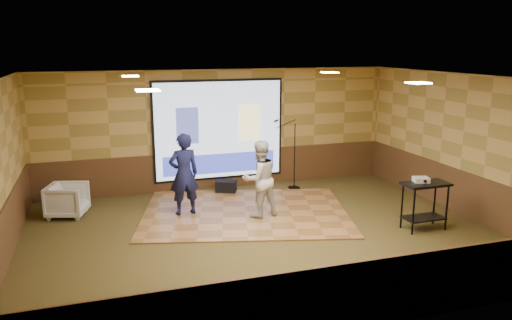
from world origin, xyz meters
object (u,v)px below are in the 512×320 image
object	(u,v)px
player_right	(260,179)
projector_screen	(219,131)
projector	(421,180)
mic_stand	(292,169)
banquet_chair	(67,200)
player_left	(184,174)
av_table	(425,197)
dance_floor	(245,212)
duffel_bag	(226,187)

from	to	relation	value
player_right	projector_screen	bearing A→B (deg)	-95.54
projector_screen	projector	bearing A→B (deg)	-52.59
mic_stand	banquet_chair	xyz separation A→B (m)	(-5.36, -0.51, -0.14)
player_left	av_table	xyz separation A→B (m)	(4.36, -2.29, -0.24)
projector_screen	dance_floor	xyz separation A→B (m)	(0.05, -2.09, -1.46)
dance_floor	av_table	distance (m)	3.75
player_left	av_table	size ratio (longest dim) A/B	1.84
duffel_bag	mic_stand	bearing A→B (deg)	-4.40
player_right	duffel_bag	world-z (taller)	player_right
projector	banquet_chair	world-z (taller)	projector
dance_floor	player_right	size ratio (longest dim) A/B	2.69
projector_screen	player_right	bearing A→B (deg)	-83.90
player_right	banquet_chair	size ratio (longest dim) A/B	2.09
player_left	duffel_bag	xyz separation A→B (m)	(1.26, 1.34, -0.76)
av_table	projector	distance (m)	0.35
dance_floor	av_table	xyz separation A→B (m)	(3.09, -2.03, 0.65)
projector_screen	player_right	xyz separation A→B (m)	(0.26, -2.45, -0.63)
dance_floor	player_right	distance (m)	0.93
player_right	banquet_chair	xyz separation A→B (m)	(-3.88, 1.32, -0.49)
dance_floor	player_right	xyz separation A→B (m)	(0.21, -0.36, 0.83)
projector_screen	mic_stand	xyz separation A→B (m)	(1.74, -0.61, -0.98)
player_left	duffel_bag	world-z (taller)	player_left
dance_floor	duffel_bag	size ratio (longest dim) A/B	8.88
projector	av_table	bearing A→B (deg)	-39.40
dance_floor	projector	size ratio (longest dim) A/B	15.27
dance_floor	mic_stand	bearing A→B (deg)	41.12
av_table	mic_stand	world-z (taller)	mic_stand
player_right	av_table	distance (m)	3.33
player_right	banquet_chair	distance (m)	4.13
projector	duffel_bag	xyz separation A→B (m)	(-3.04, 3.55, -0.85)
player_left	duffel_bag	distance (m)	1.99
projector	duffel_bag	bearing A→B (deg)	146.49
player_left	duffel_bag	size ratio (longest dim) A/B	3.57
dance_floor	duffel_bag	xyz separation A→B (m)	(-0.02, 1.61, 0.14)
projector_screen	duffel_bag	xyz separation A→B (m)	(0.04, -0.48, -1.32)
player_right	mic_stand	bearing A→B (deg)	-140.55
player_left	projector	xyz separation A→B (m)	(4.30, -2.20, 0.09)
player_left	projector_screen	bearing A→B (deg)	-130.92
projector_screen	banquet_chair	bearing A→B (deg)	-162.73
dance_floor	duffel_bag	distance (m)	1.61
av_table	duffel_bag	bearing A→B (deg)	130.49
av_table	duffel_bag	distance (m)	4.80
player_left	mic_stand	xyz separation A→B (m)	(2.97, 1.21, -0.42)
duffel_bag	player_right	bearing A→B (deg)	-83.54
mic_stand	projector_screen	bearing A→B (deg)	-176.41
projector	mic_stand	bearing A→B (deg)	127.23
duffel_bag	dance_floor	bearing A→B (deg)	-89.42
projector_screen	banquet_chair	world-z (taller)	projector_screen
mic_stand	duffel_bag	world-z (taller)	mic_stand
mic_stand	duffel_bag	xyz separation A→B (m)	(-1.71, 0.13, -0.34)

